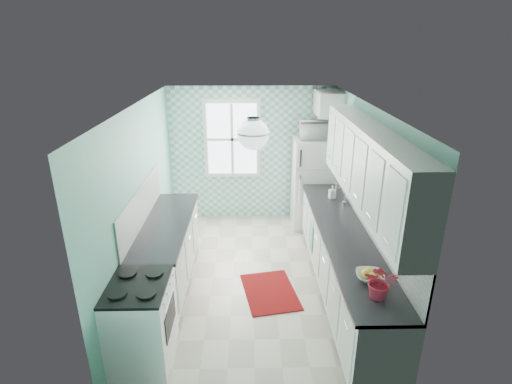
{
  "coord_description": "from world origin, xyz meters",
  "views": [
    {
      "loc": [
        -0.05,
        -5.0,
        3.29
      ],
      "look_at": [
        0.05,
        0.25,
        1.25
      ],
      "focal_mm": 28.0,
      "sensor_mm": 36.0,
      "label": 1
    }
  ],
  "objects_px": {
    "stove": "(142,321)",
    "fruit_bowl": "(370,276)",
    "microwave": "(316,130)",
    "sink": "(332,205)",
    "potted_plant": "(381,282)",
    "fridge": "(313,183)",
    "ceiling_light": "(253,134)"
  },
  "relations": [
    {
      "from": "fruit_bowl",
      "to": "potted_plant",
      "type": "relative_size",
      "value": 0.83
    },
    {
      "from": "ceiling_light",
      "to": "sink",
      "type": "relative_size",
      "value": 0.66
    },
    {
      "from": "stove",
      "to": "microwave",
      "type": "relative_size",
      "value": 1.73
    },
    {
      "from": "fruit_bowl",
      "to": "fridge",
      "type": "bearing_deg",
      "value": 91.58
    },
    {
      "from": "ceiling_light",
      "to": "stove",
      "type": "bearing_deg",
      "value": -148.4
    },
    {
      "from": "ceiling_light",
      "to": "microwave",
      "type": "relative_size",
      "value": 0.65
    },
    {
      "from": "stove",
      "to": "potted_plant",
      "type": "bearing_deg",
      "value": -7.14
    },
    {
      "from": "fruit_bowl",
      "to": "microwave",
      "type": "relative_size",
      "value": 0.54
    },
    {
      "from": "ceiling_light",
      "to": "potted_plant",
      "type": "distance_m",
      "value": 1.97
    },
    {
      "from": "sink",
      "to": "potted_plant",
      "type": "bearing_deg",
      "value": -86.21
    },
    {
      "from": "ceiling_light",
      "to": "stove",
      "type": "distance_m",
      "value": 2.31
    },
    {
      "from": "fridge",
      "to": "potted_plant",
      "type": "relative_size",
      "value": 4.68
    },
    {
      "from": "fridge",
      "to": "stove",
      "type": "height_order",
      "value": "fridge"
    },
    {
      "from": "sink",
      "to": "fruit_bowl",
      "type": "distance_m",
      "value": 1.99
    },
    {
      "from": "sink",
      "to": "microwave",
      "type": "distance_m",
      "value": 1.55
    },
    {
      "from": "ceiling_light",
      "to": "fridge",
      "type": "distance_m",
      "value": 3.19
    },
    {
      "from": "fridge",
      "to": "fruit_bowl",
      "type": "relative_size",
      "value": 5.66
    },
    {
      "from": "stove",
      "to": "fruit_bowl",
      "type": "xyz_separation_m",
      "value": [
        2.4,
        0.05,
        0.49
      ]
    },
    {
      "from": "ceiling_light",
      "to": "microwave",
      "type": "height_order",
      "value": "ceiling_light"
    },
    {
      "from": "ceiling_light",
      "to": "fruit_bowl",
      "type": "bearing_deg",
      "value": -29.74
    },
    {
      "from": "fridge",
      "to": "microwave",
      "type": "xyz_separation_m",
      "value": [
        0.0,
        0.0,
        0.97
      ]
    },
    {
      "from": "sink",
      "to": "fridge",
      "type": "bearing_deg",
      "value": 98.07
    },
    {
      "from": "fridge",
      "to": "sink",
      "type": "distance_m",
      "value": 1.29
    },
    {
      "from": "fruit_bowl",
      "to": "potted_plant",
      "type": "bearing_deg",
      "value": -90.0
    },
    {
      "from": "ceiling_light",
      "to": "potted_plant",
      "type": "height_order",
      "value": "ceiling_light"
    },
    {
      "from": "stove",
      "to": "fruit_bowl",
      "type": "height_order",
      "value": "fruit_bowl"
    },
    {
      "from": "fridge",
      "to": "potted_plant",
      "type": "bearing_deg",
      "value": -90.8
    },
    {
      "from": "ceiling_light",
      "to": "microwave",
      "type": "xyz_separation_m",
      "value": [
        1.11,
        2.59,
        -0.53
      ]
    },
    {
      "from": "microwave",
      "to": "ceiling_light",
      "type": "bearing_deg",
      "value": 67.79
    },
    {
      "from": "ceiling_light",
      "to": "fruit_bowl",
      "type": "distance_m",
      "value": 1.93
    },
    {
      "from": "sink",
      "to": "fruit_bowl",
      "type": "bearing_deg",
      "value": -86.23
    },
    {
      "from": "potted_plant",
      "to": "stove",
      "type": "bearing_deg",
      "value": 173.84
    }
  ]
}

